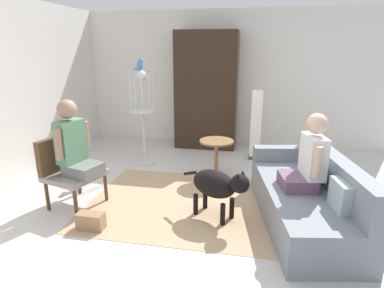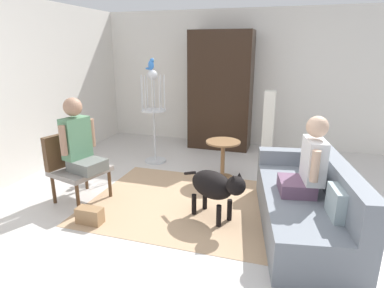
# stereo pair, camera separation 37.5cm
# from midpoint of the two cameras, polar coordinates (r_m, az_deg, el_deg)

# --- Properties ---
(ground_plane) EXTENTS (6.90, 6.90, 0.00)m
(ground_plane) POSITION_cam_midpoint_polar(r_m,az_deg,el_deg) (4.07, 4.81, -10.98)
(ground_plane) COLOR beige
(back_wall) EXTENTS (6.22, 0.12, 2.59)m
(back_wall) POSITION_cam_midpoint_polar(r_m,az_deg,el_deg) (6.54, 10.74, 11.23)
(back_wall) COLOR silver
(back_wall) RESTS_ON ground
(left_wall) EXTENTS (0.12, 6.35, 2.59)m
(left_wall) POSITION_cam_midpoint_polar(r_m,az_deg,el_deg) (5.29, -26.35, 8.57)
(left_wall) COLOR silver
(left_wall) RESTS_ON ground
(area_rug) EXTENTS (2.49, 1.92, 0.01)m
(area_rug) POSITION_cam_midpoint_polar(r_m,az_deg,el_deg) (4.13, 2.34, -10.47)
(area_rug) COLOR tan
(area_rug) RESTS_ON ground
(couch) EXTENTS (1.12, 2.05, 0.79)m
(couch) POSITION_cam_midpoint_polar(r_m,az_deg,el_deg) (3.78, 22.31, -9.74)
(couch) COLOR slate
(couch) RESTS_ON ground
(armchair) EXTENTS (0.70, 0.73, 0.86)m
(armchair) POSITION_cam_midpoint_polar(r_m,az_deg,el_deg) (4.29, -17.89, -3.01)
(armchair) COLOR #4C331E
(armchair) RESTS_ON ground
(person_on_couch) EXTENTS (0.47, 0.55, 0.82)m
(person_on_couch) POSITION_cam_midpoint_polar(r_m,az_deg,el_deg) (3.57, 22.82, -3.17)
(person_on_couch) COLOR #6A4964
(person_on_armchair) EXTENTS (0.52, 0.49, 0.89)m
(person_on_armchair) POSITION_cam_midpoint_polar(r_m,az_deg,el_deg) (4.09, -16.96, 0.55)
(person_on_armchair) COLOR slate
(round_end_table) EXTENTS (0.50, 0.50, 0.59)m
(round_end_table) POSITION_cam_midpoint_polar(r_m,az_deg,el_deg) (4.75, 7.73, -2.27)
(round_end_table) COLOR olive
(round_end_table) RESTS_ON ground
(dog) EXTENTS (0.80, 0.53, 0.64)m
(dog) POSITION_cam_midpoint_polar(r_m,az_deg,el_deg) (3.64, 7.07, -7.42)
(dog) COLOR black
(dog) RESTS_ON ground
(bird_cage_stand) EXTENTS (0.40, 0.40, 1.54)m
(bird_cage_stand) POSITION_cam_midpoint_polar(r_m,az_deg,el_deg) (5.36, -4.77, 4.91)
(bird_cage_stand) COLOR silver
(bird_cage_stand) RESTS_ON ground
(parrot) EXTENTS (0.17, 0.10, 0.18)m
(parrot) POSITION_cam_midpoint_polar(r_m,az_deg,el_deg) (5.26, -5.18, 13.85)
(parrot) COLOR blue
(parrot) RESTS_ON bird_cage_stand
(column_lamp) EXTENTS (0.20, 0.20, 1.21)m
(column_lamp) POSITION_cam_midpoint_polar(r_m,az_deg,el_deg) (5.62, 15.20, 2.86)
(column_lamp) COLOR #4C4742
(column_lamp) RESTS_ON ground
(armoire_cabinet) EXTENTS (1.15, 0.56, 2.19)m
(armoire_cabinet) POSITION_cam_midpoint_polar(r_m,az_deg,el_deg) (6.21, 6.85, 9.28)
(armoire_cabinet) COLOR black
(armoire_cabinet) RESTS_ON ground
(handbag) EXTENTS (0.29, 0.14, 0.19)m
(handbag) POSITION_cam_midpoint_polar(r_m,az_deg,el_deg) (3.79, -14.92, -12.23)
(handbag) COLOR #99724C
(handbag) RESTS_ON ground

